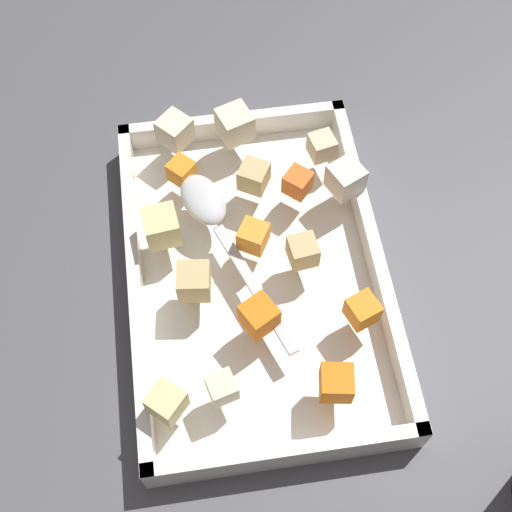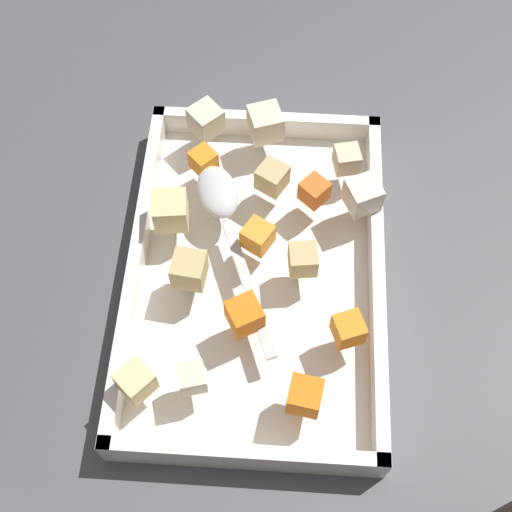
{
  "view_description": "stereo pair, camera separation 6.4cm",
  "coord_description": "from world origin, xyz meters",
  "views": [
    {
      "loc": [
        -0.3,
        0.05,
        0.62
      ],
      "look_at": [
        0.01,
        0.0,
        0.05
      ],
      "focal_mm": 48.71,
      "sensor_mm": 36.0,
      "label": 1
    },
    {
      "loc": [
        -0.3,
        -0.02,
        0.62
      ],
      "look_at": [
        0.01,
        0.0,
        0.05
      ],
      "focal_mm": 48.71,
      "sensor_mm": 36.0,
      "label": 2
    }
  ],
  "objects": [
    {
      "name": "potato_chunk_back_center",
      "position": [
        0.17,
        0.06,
        0.06
      ],
      "size": [
        0.04,
        0.04,
        0.03
      ],
      "primitive_type": "cube",
      "rotation": [
        0.0,
        0.0,
        5.47
      ],
      "color": "beige",
      "rests_on": "baking_dish"
    },
    {
      "name": "potato_chunk_under_handle",
      "position": [
        0.05,
        0.08,
        0.06
      ],
      "size": [
        0.04,
        0.04,
        0.03
      ],
      "primitive_type": "cube",
      "rotation": [
        0.0,
        0.0,
        1.69
      ],
      "color": "#E0CC89",
      "rests_on": "baking_dish"
    },
    {
      "name": "potato_chunk_corner_nw",
      "position": [
        0.17,
        -0.0,
        0.06
      ],
      "size": [
        0.04,
        0.04,
        0.03
      ],
      "primitive_type": "cube",
      "rotation": [
        0.0,
        0.0,
        0.34
      ],
      "color": "beige",
      "rests_on": "baking_dish"
    },
    {
      "name": "potato_chunk_near_left",
      "position": [
        -0.01,
        0.06,
        0.06
      ],
      "size": [
        0.03,
        0.03,
        0.03
      ],
      "primitive_type": "cube",
      "rotation": [
        0.0,
        0.0,
        4.59
      ],
      "color": "tan",
      "rests_on": "baking_dish"
    },
    {
      "name": "carrot_chunk_near_spoon",
      "position": [
        -0.05,
        0.01,
        0.06
      ],
      "size": [
        0.04,
        0.04,
        0.03
      ],
      "primitive_type": "cube",
      "rotation": [
        0.0,
        0.0,
        2.08
      ],
      "color": "orange",
      "rests_on": "baking_dish"
    },
    {
      "name": "ground_plane",
      "position": [
        0.0,
        0.0,
        0.0
      ],
      "size": [
        4.0,
        4.0,
        0.0
      ],
      "primitive_type": "plane",
      "color": "#4C4C51"
    },
    {
      "name": "baking_dish",
      "position": [
        0.01,
        0.0,
        0.01
      ],
      "size": [
        0.37,
        0.24,
        0.04
      ],
      "color": "white",
      "rests_on": "ground_plane"
    },
    {
      "name": "carrot_chunk_rim_edge",
      "position": [
        0.12,
        0.06,
        0.06
      ],
      "size": [
        0.03,
        0.03,
        0.02
      ],
      "primitive_type": "cube",
      "rotation": [
        0.0,
        0.0,
        2.36
      ],
      "color": "orange",
      "rests_on": "baking_dish"
    },
    {
      "name": "carrot_chunk_center",
      "position": [
        -0.06,
        -0.08,
        0.06
      ],
      "size": [
        0.03,
        0.03,
        0.02
      ],
      "primitive_type": "cube",
      "rotation": [
        0.0,
        0.0,
        1.94
      ],
      "color": "orange",
      "rests_on": "baking_dish"
    },
    {
      "name": "carrot_chunk_corner_ne",
      "position": [
        0.03,
        -0.0,
        0.06
      ],
      "size": [
        0.03,
        0.03,
        0.03
      ],
      "primitive_type": "cube",
      "rotation": [
        0.0,
        0.0,
        4.18
      ],
      "color": "orange",
      "rests_on": "baking_dish"
    },
    {
      "name": "potato_chunk_far_left",
      "position": [
        0.1,
        -0.01,
        0.06
      ],
      "size": [
        0.04,
        0.04,
        0.03
      ],
      "primitive_type": "cube",
      "rotation": [
        0.0,
        0.0,
        1.04
      ],
      "color": "tan",
      "rests_on": "baking_dish"
    },
    {
      "name": "potato_chunk_front_center",
      "position": [
        -0.12,
        0.09,
        0.06
      ],
      "size": [
        0.04,
        0.04,
        0.03
      ],
      "primitive_type": "cube",
      "rotation": [
        0.0,
        0.0,
        5.55
      ],
      "color": "#E0CC89",
      "rests_on": "baking_dish"
    },
    {
      "name": "serving_spoon",
      "position": [
        0.07,
        0.04,
        0.05
      ],
      "size": [
        0.2,
        0.1,
        0.02
      ],
      "rotation": [
        0.0,
        0.0,
        3.5
      ],
      "color": "silver",
      "rests_on": "baking_dish"
    },
    {
      "name": "parsnip_chunk_far_right",
      "position": [
        0.08,
        -0.1,
        0.06
      ],
      "size": [
        0.04,
        0.04,
        0.03
      ],
      "primitive_type": "cube",
      "rotation": [
        0.0,
        0.0,
        3.58
      ],
      "color": "silver",
      "rests_on": "baking_dish"
    },
    {
      "name": "parsnip_chunk_heap_side",
      "position": [
        -0.11,
        0.05,
        0.06
      ],
      "size": [
        0.03,
        0.03,
        0.02
      ],
      "primitive_type": "cube",
      "rotation": [
        0.0,
        0.0,
        4.98
      ],
      "color": "beige",
      "rests_on": "baking_dish"
    },
    {
      "name": "carrot_chunk_corner_se",
      "position": [
        -0.12,
        -0.05,
        0.06
      ],
      "size": [
        0.03,
        0.03,
        0.03
      ],
      "primitive_type": "cube",
      "rotation": [
        0.0,
        0.0,
        6.11
      ],
      "color": "orange",
      "rests_on": "baking_dish"
    },
    {
      "name": "potato_chunk_near_right",
      "position": [
        0.01,
        -0.04,
        0.06
      ],
      "size": [
        0.03,
        0.03,
        0.03
      ],
      "primitive_type": "cube",
      "rotation": [
        0.0,
        0.0,
        3.27
      ],
      "color": "tan",
      "rests_on": "baking_dish"
    },
    {
      "name": "carrot_chunk_mid_right",
      "position": [
        0.09,
        -0.05,
        0.06
      ],
      "size": [
        0.03,
        0.03,
        0.02
      ],
      "primitive_type": "cube",
      "rotation": [
        0.0,
        0.0,
        0.84
      ],
      "color": "orange",
      "rests_on": "baking_dish"
    },
    {
      "name": "potato_chunk_mid_left",
      "position": [
        0.13,
        -0.08,
        0.06
      ],
      "size": [
        0.03,
        0.03,
        0.02
      ],
      "primitive_type": "cube",
      "rotation": [
        0.0,
        0.0,
        4.93
      ],
      "color": "beige",
      "rests_on": "baking_dish"
    }
  ]
}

